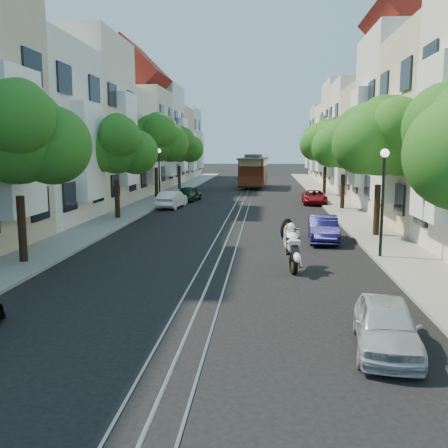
% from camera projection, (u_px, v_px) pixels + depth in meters
% --- Properties ---
extents(ground, '(200.00, 200.00, 0.00)m').
position_uv_depth(ground, '(245.00, 198.00, 43.71)').
color(ground, black).
rests_on(ground, ground).
extents(sidewalk_east, '(2.50, 80.00, 0.12)m').
position_uv_depth(sidewalk_east, '(329.00, 198.00, 43.11)').
color(sidewalk_east, gray).
rests_on(sidewalk_east, ground).
extents(sidewalk_west, '(2.50, 80.00, 0.12)m').
position_uv_depth(sidewalk_west, '(163.00, 197.00, 44.30)').
color(sidewalk_west, gray).
rests_on(sidewalk_west, ground).
extents(rail_left, '(0.06, 80.00, 0.02)m').
position_uv_depth(rail_left, '(239.00, 198.00, 43.76)').
color(rail_left, gray).
rests_on(rail_left, ground).
extents(rail_slot, '(0.06, 80.00, 0.02)m').
position_uv_depth(rail_slot, '(245.00, 198.00, 43.71)').
color(rail_slot, gray).
rests_on(rail_slot, ground).
extents(rail_right, '(0.06, 80.00, 0.02)m').
position_uv_depth(rail_right, '(251.00, 198.00, 43.67)').
color(rail_right, gray).
rests_on(rail_right, ground).
extents(lane_line, '(0.08, 80.00, 0.01)m').
position_uv_depth(lane_line, '(245.00, 198.00, 43.71)').
color(lane_line, tan).
rests_on(lane_line, ground).
extents(townhouses_east, '(7.75, 72.00, 12.00)m').
position_uv_depth(townhouses_east, '(386.00, 138.00, 41.88)').
color(townhouses_east, beige).
rests_on(townhouses_east, ground).
extents(townhouses_west, '(7.75, 72.00, 11.76)m').
position_uv_depth(townhouses_west, '(110.00, 139.00, 43.84)').
color(townhouses_west, silver).
rests_on(townhouses_west, ground).
extents(tree_e_b, '(4.93, 4.08, 6.68)m').
position_uv_depth(tree_e_b, '(382.00, 139.00, 23.66)').
color(tree_e_b, black).
rests_on(tree_e_b, ground).
extents(tree_e_c, '(4.84, 3.99, 6.52)m').
position_uv_depth(tree_e_c, '(345.00, 144.00, 34.52)').
color(tree_e_c, black).
rests_on(tree_e_c, ground).
extents(tree_e_d, '(5.01, 4.16, 6.85)m').
position_uv_depth(tree_e_d, '(326.00, 142.00, 45.32)').
color(tree_e_d, black).
rests_on(tree_e_d, ground).
extents(tree_w_a, '(4.93, 4.08, 6.68)m').
position_uv_depth(tree_w_a, '(18.00, 136.00, 17.95)').
color(tree_w_a, black).
rests_on(tree_w_a, ground).
extents(tree_w_b, '(4.72, 3.87, 6.27)m').
position_uv_depth(tree_w_b, '(116.00, 147.00, 29.82)').
color(tree_w_b, black).
rests_on(tree_w_b, ground).
extents(tree_w_c, '(5.13, 4.28, 7.09)m').
position_uv_depth(tree_w_c, '(156.00, 139.00, 40.56)').
color(tree_w_c, black).
rests_on(tree_w_c, ground).
extents(tree_w_d, '(4.84, 3.99, 6.52)m').
position_uv_depth(tree_w_d, '(179.00, 146.00, 51.47)').
color(tree_w_d, black).
rests_on(tree_w_d, ground).
extents(lamp_east, '(0.32, 0.32, 4.16)m').
position_uv_depth(lamp_east, '(383.00, 187.00, 19.12)').
color(lamp_east, black).
rests_on(lamp_east, ground).
extents(lamp_west, '(0.32, 0.32, 4.16)m').
position_uv_depth(lamp_west, '(159.00, 168.00, 37.89)').
color(lamp_west, black).
rests_on(lamp_west, ground).
extents(sportbike_rider, '(0.72, 2.11, 1.85)m').
position_uv_depth(sportbike_rider, '(291.00, 243.00, 17.58)').
color(sportbike_rider, black).
rests_on(sportbike_rider, ground).
extents(cable_car, '(3.28, 8.87, 3.35)m').
position_uv_depth(cable_car, '(254.00, 170.00, 54.94)').
color(cable_car, black).
rests_on(cable_car, ground).
extents(parked_car_e_near, '(1.73, 3.40, 1.11)m').
position_uv_depth(parked_car_e_near, '(386.00, 325.00, 10.63)').
color(parked_car_e_near, '#A9ADB5').
rests_on(parked_car_e_near, ground).
extents(parked_car_e_mid, '(1.43, 3.70, 1.20)m').
position_uv_depth(parked_car_e_mid, '(323.00, 229.00, 23.14)').
color(parked_car_e_mid, '#0E0D41').
rests_on(parked_car_e_mid, ground).
extents(parked_car_e_far, '(1.90, 3.96, 1.09)m').
position_uv_depth(parked_car_e_far, '(314.00, 197.00, 38.78)').
color(parked_car_e_far, maroon).
rests_on(parked_car_e_far, ground).
extents(parked_car_w_mid, '(1.76, 3.93, 1.25)m').
position_uv_depth(parked_car_w_mid, '(172.00, 199.00, 36.27)').
color(parked_car_w_mid, white).
rests_on(parked_car_w_mid, ground).
extents(parked_car_w_far, '(1.94, 3.79, 1.24)m').
position_uv_depth(parked_car_w_far, '(189.00, 193.00, 41.16)').
color(parked_car_w_far, '#13311E').
rests_on(parked_car_w_far, ground).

